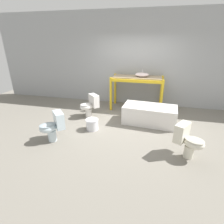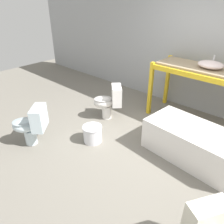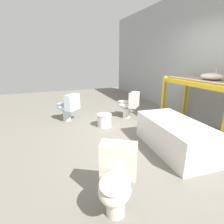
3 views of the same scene
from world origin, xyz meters
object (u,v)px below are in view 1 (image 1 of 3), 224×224
Objects in this scene: sink_basin at (142,75)px; bucket_white at (92,124)px; bathtub_main at (149,113)px; toilet_extra at (90,105)px; toilet_far at (53,126)px; toilet_near at (188,140)px.

bucket_white is at bearing -120.82° from sink_basin.
bathtub_main is 2.19× the size of toilet_extra.
toilet_near is at bearing 48.69° from toilet_far.
bathtub_main is 4.49× the size of bucket_white.
bathtub_main is 2.64m from toilet_far.
toilet_extra is at bearing -144.03° from sink_basin.
bathtub_main is at bearing 60.53° from toilet_near.
toilet_near is at bearing -65.34° from sink_basin.
sink_basin reaches higher than bucket_white.
bathtub_main is at bearing 81.99° from toilet_far.
sink_basin is 1.98m from toilet_extra.
bathtub_main is 1.67m from bucket_white.
bucket_white is (0.35, -0.81, -0.23)m from toilet_extra.
bathtub_main reaches higher than bucket_white.
toilet_near is 2.99m from toilet_far.
sink_basin is at bearing 59.18° from bucket_white.
toilet_extra is at bearing -176.34° from bathtub_main.
toilet_near and toilet_far have the same top height.
bucket_white is (-2.28, 0.67, -0.23)m from toilet_near.
bathtub_main is at bearing 43.38° from toilet_extra.
toilet_far is at bearing -140.70° from bathtub_main.
toilet_near is at bearing -16.31° from bucket_white.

